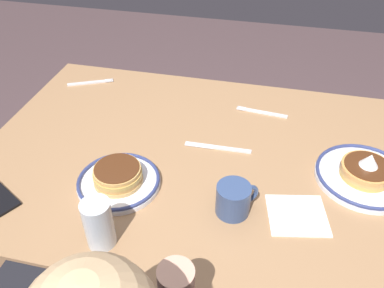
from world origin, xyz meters
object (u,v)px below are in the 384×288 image
object	(u,v)px
plate_center_pancakes	(118,179)
butter_knife	(218,148)
fork_near	(91,83)
fork_far	(262,112)
drinking_glass	(99,226)
plate_near_main	(365,175)
coffee_mug	(234,199)
paper_napkin	(297,215)

from	to	relation	value
plate_center_pancakes	butter_knife	world-z (taller)	plate_center_pancakes
fork_near	butter_knife	size ratio (longest dim) A/B	0.80
fork_far	plate_center_pancakes	bearing A→B (deg)	51.81
drinking_glass	fork_far	world-z (taller)	drinking_glass
plate_near_main	plate_center_pancakes	world-z (taller)	plate_near_main
plate_center_pancakes	fork_far	size ratio (longest dim) A/B	1.29
coffee_mug	fork_near	bearing A→B (deg)	-39.73
coffee_mug	paper_napkin	bearing A→B (deg)	-172.99
paper_napkin	coffee_mug	bearing A→B (deg)	7.01
paper_napkin	butter_knife	distance (m)	0.34
drinking_glass	butter_knife	xyz separation A→B (m)	(-0.21, -0.42, -0.06)
coffee_mug	fork_near	size ratio (longest dim) A/B	0.64
coffee_mug	butter_knife	distance (m)	0.26
plate_center_pancakes	paper_napkin	bearing A→B (deg)	179.65
coffee_mug	paper_napkin	size ratio (longest dim) A/B	0.72
plate_center_pancakes	coffee_mug	xyz separation A→B (m)	(-0.33, 0.02, 0.02)
plate_center_pancakes	fork_near	size ratio (longest dim) A/B	1.39
drinking_glass	fork_near	distance (m)	0.79
coffee_mug	butter_knife	xyz separation A→B (m)	(0.08, -0.25, -0.04)
fork_far	coffee_mug	bearing A→B (deg)	86.29
fork_near	fork_far	distance (m)	0.68
coffee_mug	plate_near_main	bearing A→B (deg)	-150.16
plate_near_main	fork_near	xyz separation A→B (m)	(0.99, -0.34, -0.02)
drinking_glass	paper_napkin	size ratio (longest dim) A/B	0.88
plate_near_main	fork_near	world-z (taller)	plate_near_main
paper_napkin	fork_far	distance (m)	0.48
plate_near_main	drinking_glass	bearing A→B (deg)	29.95
paper_napkin	fork_far	xyz separation A→B (m)	(0.13, -0.46, 0.00)
plate_near_main	plate_center_pancakes	size ratio (longest dim) A/B	1.18
coffee_mug	drinking_glass	world-z (taller)	drinking_glass
plate_near_main	fork_near	size ratio (longest dim) A/B	1.63
coffee_mug	butter_knife	size ratio (longest dim) A/B	0.51
paper_napkin	butter_knife	bearing A→B (deg)	-42.33
fork_far	butter_knife	size ratio (longest dim) A/B	0.86
plate_center_pancakes	coffee_mug	size ratio (longest dim) A/B	2.17
plate_near_main	fork_near	bearing A→B (deg)	-18.80
fork_near	butter_knife	xyz separation A→B (m)	(-0.56, 0.29, -0.00)
butter_knife	plate_center_pancakes	bearing A→B (deg)	42.75
plate_center_pancakes	fork_far	distance (m)	0.58
butter_knife	plate_near_main	bearing A→B (deg)	173.57
drinking_glass	butter_knife	world-z (taller)	drinking_glass
plate_center_pancakes	butter_knife	size ratio (longest dim) A/B	1.11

